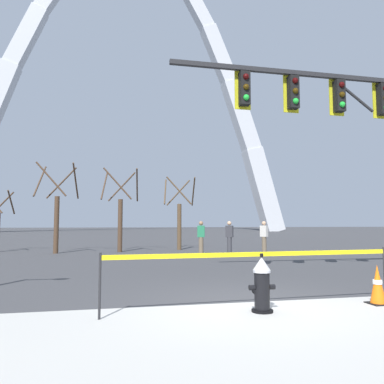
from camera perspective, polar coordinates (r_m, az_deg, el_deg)
ground_plane at (r=7.59m, az=8.45°, el=-16.07°), size 240.00×240.00×0.00m
fire_hydrant at (r=6.80m, az=10.35°, el=-13.39°), size 0.46×0.48×0.99m
caution_tape_barrier at (r=6.93m, az=9.59°, el=-11.18°), size 5.38×0.29×1.04m
traffic_cone_by_hydrant at (r=8.11m, az=25.91°, el=-12.35°), size 0.36×0.36×0.73m
traffic_signal_gantry at (r=11.83m, az=22.89°, el=9.90°), size 7.82×0.44×6.00m
monument_arch at (r=67.88m, az=-9.68°, el=13.77°), size 56.00×3.07×52.36m
tree_left_mid at (r=20.26m, az=-19.52°, el=-3.02°), size 2.05×2.06×4.45m
tree_center_left at (r=20.42m, az=-10.65°, el=-3.39°), size 1.99×2.00×4.32m
tree_center_right at (r=21.70m, az=-1.92°, el=-3.84°), size 1.87×1.88×4.06m
pedestrian_walking_left at (r=18.13m, az=5.60°, el=-6.79°), size 0.39×0.34×1.59m
pedestrian_standing_center at (r=18.96m, az=10.69°, el=-6.63°), size 0.36×0.39×1.59m
pedestrian_walking_right at (r=18.08m, az=1.36°, el=-6.81°), size 0.38×0.29×1.59m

